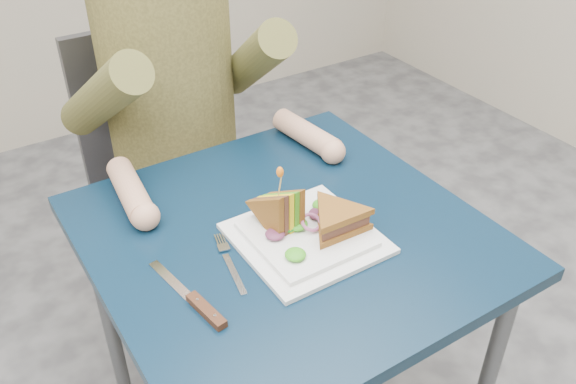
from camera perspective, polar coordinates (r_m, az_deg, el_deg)
table at (r=1.28m, az=-0.13°, el=-6.39°), size 0.75×0.75×0.73m
chair at (r=1.82m, az=-11.21°, el=2.55°), size 0.42×0.40×0.93m
diner at (r=1.55m, az=-11.11°, el=12.39°), size 0.54×0.59×0.74m
plate at (r=1.20m, az=1.70°, el=-4.20°), size 0.26×0.26×0.02m
sandwich_flat at (r=1.18m, az=4.62°, el=-2.57°), size 0.15×0.15×0.05m
sandwich_upright at (r=1.18m, az=-0.72°, el=-1.86°), size 0.08×0.14×0.14m
fork at (r=1.15m, az=-5.41°, el=-6.75°), size 0.05×0.18×0.01m
knife at (r=1.07m, az=-8.28°, el=-10.40°), size 0.05×0.22×0.02m
toothpick at (r=1.15m, az=-0.75°, el=0.71°), size 0.01×0.01×0.06m
toothpick_frill at (r=1.13m, az=-0.76°, el=1.88°), size 0.01×0.01×0.02m
lettuce_spill at (r=1.19m, az=1.65°, el=-3.07°), size 0.15×0.13×0.02m
onion_ring at (r=1.19m, az=2.19°, el=-2.85°), size 0.04×0.04×0.02m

